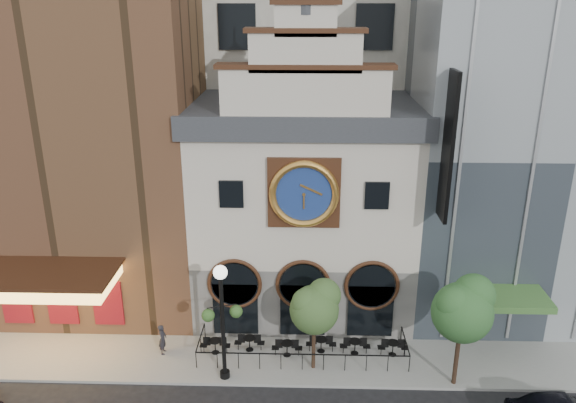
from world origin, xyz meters
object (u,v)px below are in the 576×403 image
(bistro_4, at_px, (355,346))
(bistro_5, at_px, (393,347))
(tree_left, at_px, (315,306))
(tree_right, at_px, (464,308))
(bistro_2, at_px, (287,348))
(lamppost, at_px, (222,310))
(bistro_0, at_px, (215,345))
(bistro_3, at_px, (321,344))
(pedestrian, at_px, (163,339))
(bistro_1, at_px, (250,342))

(bistro_4, height_order, bistro_5, same)
(tree_left, height_order, tree_right, tree_right)
(bistro_5, height_order, tree_left, tree_left)
(bistro_2, xyz_separation_m, lamppost, (-2.98, -1.85, 3.28))
(bistro_2, relative_size, bistro_5, 1.00)
(bistro_0, distance_m, bistro_4, 7.28)
(bistro_3, bearing_deg, lamppost, -154.73)
(pedestrian, bearing_deg, tree_right, -98.01)
(bistro_0, bearing_deg, pedestrian, -178.38)
(bistro_0, bearing_deg, lamppost, -68.51)
(bistro_0, bearing_deg, bistro_4, 1.25)
(bistro_3, distance_m, tree_left, 3.35)
(bistro_4, distance_m, pedestrian, 9.99)
(bistro_0, distance_m, lamppost, 3.90)
(bistro_0, height_order, tree_left, tree_left)
(lamppost, bearing_deg, bistro_5, -3.69)
(bistro_5, height_order, tree_right, tree_right)
(bistro_3, relative_size, tree_right, 0.28)
(bistro_3, xyz_separation_m, tree_right, (6.38, -2.32, 3.66))
(bistro_1, height_order, tree_left, tree_left)
(bistro_0, relative_size, bistro_5, 1.00)
(bistro_5, bearing_deg, tree_right, -38.42)
(bistro_3, xyz_separation_m, bistro_4, (1.76, -0.13, 0.00))
(bistro_1, bearing_deg, pedestrian, -175.18)
(bistro_1, xyz_separation_m, bistro_3, (3.75, -0.02, 0.00))
(bistro_4, xyz_separation_m, tree_right, (4.63, -2.19, 3.66))
(bistro_4, xyz_separation_m, tree_left, (-2.13, -1.20, 3.05))
(bistro_4, bearing_deg, tree_right, -25.36)
(bistro_3, bearing_deg, bistro_5, -3.05)
(bistro_4, bearing_deg, bistro_3, 175.90)
(bistro_0, bearing_deg, bistro_3, 2.96)
(bistro_1, xyz_separation_m, bistro_4, (5.51, -0.14, 0.00))
(bistro_0, distance_m, bistro_5, 9.23)
(bistro_5, bearing_deg, bistro_2, -177.97)
(bistro_4, relative_size, lamppost, 0.26)
(bistro_5, distance_m, tree_right, 5.01)
(tree_right, bearing_deg, pedestrian, 172.36)
(bistro_2, bearing_deg, bistro_3, 12.47)
(bistro_4, bearing_deg, bistro_5, -2.10)
(bistro_0, height_order, bistro_5, same)
(bistro_0, bearing_deg, tree_left, -11.41)
(bistro_3, bearing_deg, bistro_2, -167.53)
(bistro_3, bearing_deg, bistro_1, 179.76)
(bistro_5, relative_size, lamppost, 0.26)
(bistro_0, height_order, lamppost, lamppost)
(bistro_2, distance_m, bistro_3, 1.81)
(pedestrian, relative_size, tree_left, 0.35)
(bistro_4, bearing_deg, bistro_0, -178.75)
(tree_left, bearing_deg, bistro_2, 146.19)
(bistro_1, height_order, lamppost, lamppost)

